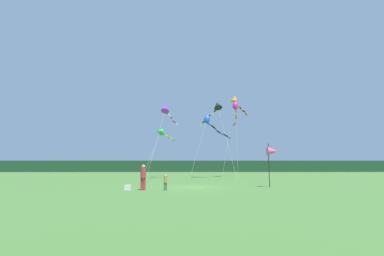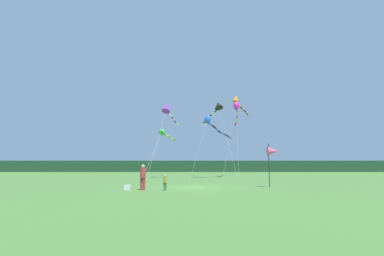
# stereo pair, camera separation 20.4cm
# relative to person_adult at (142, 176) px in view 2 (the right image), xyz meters

# --- Properties ---
(ground_plane) EXTENTS (120.00, 120.00, 0.00)m
(ground_plane) POSITION_rel_person_adult_xyz_m (3.55, 2.52, -1.01)
(ground_plane) COLOR #477533
(distant_treeline) EXTENTS (108.00, 2.89, 2.64)m
(distant_treeline) POSITION_rel_person_adult_xyz_m (3.55, 47.52, 0.32)
(distant_treeline) COLOR #1E4228
(distant_treeline) RESTS_ON ground
(person_adult) EXTENTS (0.40, 0.40, 1.80)m
(person_adult) POSITION_rel_person_adult_xyz_m (0.00, 0.00, 0.00)
(person_adult) COLOR #B23338
(person_adult) RESTS_ON ground
(person_child) EXTENTS (0.24, 0.24, 1.11)m
(person_child) POSITION_rel_person_adult_xyz_m (1.61, -0.20, -0.39)
(person_child) COLOR #3F724C
(person_child) RESTS_ON ground
(cooler_box) EXTENTS (0.43, 0.40, 0.36)m
(cooler_box) POSITION_rel_person_adult_xyz_m (-1.08, 0.07, -0.83)
(cooler_box) COLOR silver
(cooler_box) RESTS_ON ground
(banner_flag_pole) EXTENTS (0.90, 0.70, 3.51)m
(banner_flag_pole) POSITION_rel_person_adult_xyz_m (10.03, 2.38, 1.84)
(banner_flag_pole) COLOR black
(banner_flag_pole) RESTS_ON ground
(kite_green) EXTENTS (3.83, 8.38, 7.41)m
(kite_green) POSITION_rel_person_adult_xyz_m (-0.66, 20.74, 5.57)
(kite_green) COLOR #B2B2B2
(kite_green) RESTS_ON ground
(kite_black) EXTENTS (3.88, 10.44, 10.29)m
(kite_black) POSITION_rel_person_adult_xyz_m (6.82, 16.93, 8.38)
(kite_black) COLOR #B2B2B2
(kite_black) RESTS_ON ground
(kite_purple) EXTENTS (3.09, 9.30, 9.88)m
(kite_purple) POSITION_rel_person_adult_xyz_m (0.35, 15.32, 7.91)
(kite_purple) COLOR #B2B2B2
(kite_purple) RESTS_ON ground
(kite_blue) EXTENTS (6.05, 8.36, 8.32)m
(kite_blue) POSITION_rel_person_adult_xyz_m (6.01, 16.43, 6.28)
(kite_blue) COLOR #B2B2B2
(kite_blue) RESTS_ON ground
(kite_orange) EXTENTS (5.26, 8.42, 11.88)m
(kite_orange) POSITION_rel_person_adult_xyz_m (10.12, 19.88, 9.96)
(kite_orange) COLOR #B2B2B2
(kite_orange) RESTS_ON ground
(kite_magenta) EXTENTS (1.27, 8.77, 10.48)m
(kite_magenta) POSITION_rel_person_adult_xyz_m (9.75, 18.55, 8.48)
(kite_magenta) COLOR #B2B2B2
(kite_magenta) RESTS_ON ground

